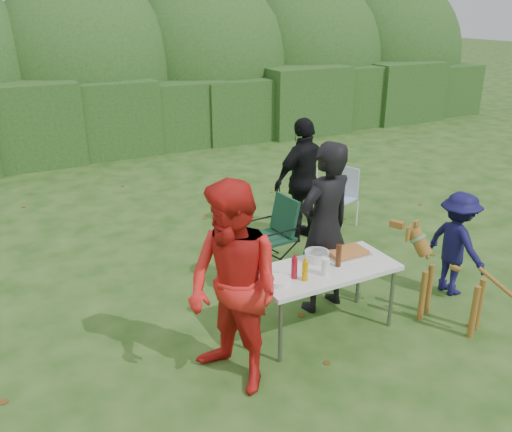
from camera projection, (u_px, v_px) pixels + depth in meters
name	position (u px, v px, depth m)	size (l,w,h in m)	color
ground	(288.00, 328.00, 5.82)	(80.00, 80.00, 0.00)	#1E4211
hedge_row	(106.00, 117.00, 12.09)	(22.00, 1.40, 1.70)	#23471C
shrub_backdrop	(87.00, 75.00, 13.13)	(20.00, 2.60, 3.20)	#3D6628
folding_table	(325.00, 272.00, 5.55)	(1.50, 0.70, 0.74)	silver
person_cook	(325.00, 228.00, 5.89)	(0.71, 0.46, 1.94)	black
person_red_jacket	(234.00, 289.00, 4.65)	(0.94, 0.73, 1.93)	red
person_black_puffy	(304.00, 180.00, 7.72)	(1.05, 0.44, 1.79)	black
child	(457.00, 244.00, 6.33)	(0.81, 0.47, 1.26)	#100E3F
dog	(453.00, 282.00, 5.70)	(1.09, 0.44, 1.03)	brown
camping_chair	(271.00, 234.00, 7.02)	(0.58, 0.58, 0.93)	#143C28
lawn_chair	(337.00, 197.00, 8.40)	(0.53, 0.53, 0.90)	#3B6BC2
food_tray	(347.00, 254.00, 5.80)	(0.45, 0.30, 0.02)	#B7B7BA
focaccia_bread	(347.00, 251.00, 5.79)	(0.40, 0.26, 0.04)	#C17434
mustard_bottle	(305.00, 271.00, 5.24)	(0.06, 0.06, 0.20)	#D59600
ketchup_bottle	(294.00, 268.00, 5.28)	(0.06, 0.06, 0.22)	maroon
beer_bottle	(339.00, 256.00, 5.51)	(0.06, 0.06, 0.24)	#47230F
paper_towel_roll	(264.00, 260.00, 5.39)	(0.12, 0.12, 0.26)	white
cup_stack	(325.00, 267.00, 5.34)	(0.08, 0.08, 0.18)	white
pasta_bowl	(317.00, 256.00, 5.67)	(0.26, 0.26, 0.10)	silver
plate_stack	(279.00, 281.00, 5.21)	(0.24, 0.24, 0.05)	white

